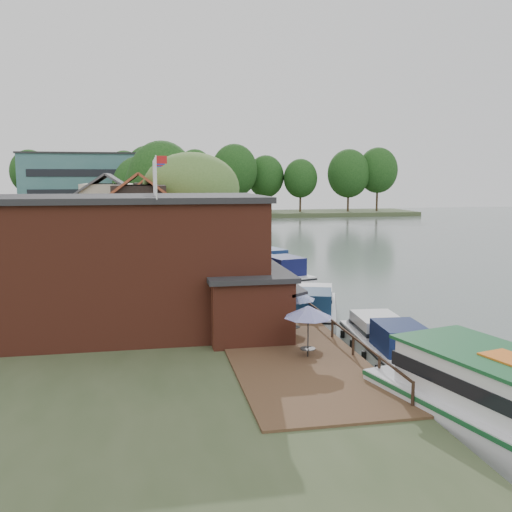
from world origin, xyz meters
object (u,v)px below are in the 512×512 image
cruiser_1 (315,303)px  cruiser_3 (261,259)px  cruiser_2 (273,269)px  umbrella_1 (293,312)px  umbrella_2 (281,301)px  umbrella_5 (254,275)px  cottage_a (140,228)px  pub (157,262)px  cruiser_0 (387,338)px  umbrella_3 (264,292)px  cottage_b (109,219)px  hotel_block (101,189)px  umbrella_4 (248,282)px  swan (384,385)px  willow (192,211)px  cottage_c (151,213)px  umbrella_0 (308,331)px

cruiser_1 → cruiser_3: 19.74m
cruiser_1 → cruiser_2: 13.16m
umbrella_1 → cruiser_3: size_ratio=0.23×
umbrella_2 → umbrella_5: same height
cottage_a → umbrella_5: (7.96, -6.58, -2.96)m
cruiser_2 → cruiser_3: cruiser_2 is taller
pub → cruiser_0: size_ratio=2.11×
umbrella_3 → cruiser_1: bearing=18.2°
cottage_b → cruiser_1: 26.00m
hotel_block → umbrella_1: (14.90, -74.02, -4.86)m
pub → umbrella_3: 7.26m
umbrella_4 → cruiser_2: umbrella_4 is taller
cottage_a → umbrella_4: cottage_a is taller
umbrella_2 → cottage_a: bearing=116.8°
cruiser_2 → swan: (-0.66, -25.34, -1.10)m
hotel_block → umbrella_5: bearing=-76.6°
willow → cruiser_3: 9.14m
cottage_a → swan: (10.50, -23.70, -5.03)m
hotel_block → umbrella_4: hotel_block is taller
cruiser_3 → swan: 31.94m
pub → umbrella_3: bearing=19.7°
umbrella_3 → cottage_a: bearing=120.5°
hotel_block → cruiser_2: hotel_block is taller
hotel_block → umbrella_1: hotel_block is taller
cottage_b → cruiser_2: 16.91m
umbrella_4 → swan: (3.48, -14.32, -2.07)m
umbrella_5 → swan: umbrella_5 is taller
cottage_b → cruiser_3: cottage_b is taller
umbrella_2 → cruiser_0: (4.52, -4.26, -1.14)m
cottage_c → willow: size_ratio=0.82×
cottage_b → willow: 9.07m
umbrella_3 → cruiser_2: bearing=75.5°
cruiser_0 → cruiser_3: size_ratio=0.93×
cruiser_0 → umbrella_5: bearing=112.5°
pub → cruiser_3: (10.46, 23.21, -3.41)m
pub → umbrella_1: size_ratio=8.42×
hotel_block → cottage_a: bearing=-82.9°
cruiser_1 → cruiser_3: cruiser_3 is taller
pub → cottage_b: cottage_b is taller
cottage_a → umbrella_3: cottage_a is taller
cottage_a → cruiser_2: bearing=8.4°
pub → cottage_a: size_ratio=2.33×
pub → umbrella_0: (6.59, -6.84, -2.36)m
umbrella_3 → cruiser_3: 21.30m
hotel_block → umbrella_5: size_ratio=10.69×
umbrella_0 → umbrella_4: same height
cottage_a → umbrella_3: size_ratio=3.62×
hotel_block → cottage_c: 37.90m
cruiser_0 → cottage_c: bearing=110.4°
pub → cottage_c: size_ratio=2.35×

